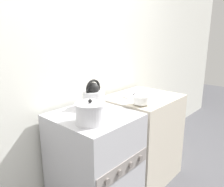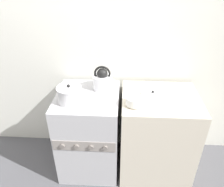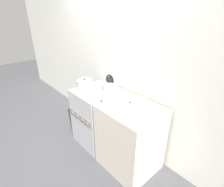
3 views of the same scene
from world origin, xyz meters
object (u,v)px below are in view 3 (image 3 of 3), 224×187
object	(u,v)px
stove	(98,116)
kettle	(110,85)
loose_pot_lid	(130,103)
cooking_pot	(85,85)
enamel_bowl	(108,101)

from	to	relation	value
stove	kettle	bearing A→B (deg)	45.67
stove	kettle	distance (m)	0.57
stove	loose_pot_lid	xyz separation A→B (m)	(0.62, 0.06, 0.46)
stove	loose_pot_lid	size ratio (longest dim) A/B	3.92
stove	kettle	xyz separation A→B (m)	(0.14, 0.14, 0.54)
cooking_pot	enamel_bowl	size ratio (longest dim) A/B	1.50
kettle	cooking_pot	bearing A→B (deg)	-137.03
loose_pot_lid	kettle	bearing A→B (deg)	170.29
kettle	cooking_pot	xyz separation A→B (m)	(-0.27, -0.25, -0.02)
enamel_bowl	loose_pot_lid	world-z (taller)	enamel_bowl
kettle	cooking_pot	size ratio (longest dim) A/B	1.12
kettle	enamel_bowl	distance (m)	0.42
stove	cooking_pot	bearing A→B (deg)	-140.04
cooking_pot	enamel_bowl	bearing A→B (deg)	-3.92
enamel_bowl	kettle	bearing A→B (deg)	135.84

